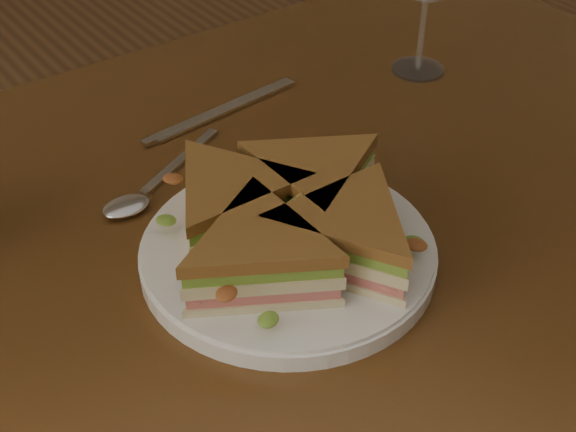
{
  "coord_description": "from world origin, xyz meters",
  "views": [
    {
      "loc": [
        -0.36,
        -0.5,
        1.22
      ],
      "look_at": [
        -0.04,
        -0.05,
        0.8
      ],
      "focal_mm": 50.0,
      "sensor_mm": 36.0,
      "label": 1
    }
  ],
  "objects_px": {
    "spoon": "(140,195)",
    "knife": "(216,114)",
    "table": "(289,289)",
    "plate": "(288,253)",
    "sandwich_wedges": "(288,221)"
  },
  "relations": [
    {
      "from": "table",
      "to": "sandwich_wedges",
      "type": "distance_m",
      "value": 0.16
    },
    {
      "from": "sandwich_wedges",
      "to": "knife",
      "type": "height_order",
      "value": "sandwich_wedges"
    },
    {
      "from": "sandwich_wedges",
      "to": "table",
      "type": "bearing_deg",
      "value": 53.64
    },
    {
      "from": "sandwich_wedges",
      "to": "knife",
      "type": "xyz_separation_m",
      "value": [
        0.08,
        0.25,
        -0.04
      ]
    },
    {
      "from": "plate",
      "to": "spoon",
      "type": "height_order",
      "value": "plate"
    },
    {
      "from": "spoon",
      "to": "knife",
      "type": "distance_m",
      "value": 0.17
    },
    {
      "from": "table",
      "to": "knife",
      "type": "distance_m",
      "value": 0.23
    },
    {
      "from": "table",
      "to": "spoon",
      "type": "relative_size",
      "value": 7.09
    },
    {
      "from": "plate",
      "to": "spoon",
      "type": "bearing_deg",
      "value": 111.75
    },
    {
      "from": "table",
      "to": "knife",
      "type": "xyz_separation_m",
      "value": [
        0.04,
        0.2,
        0.1
      ]
    },
    {
      "from": "plate",
      "to": "sandwich_wedges",
      "type": "bearing_deg",
      "value": 0.0
    },
    {
      "from": "table",
      "to": "knife",
      "type": "height_order",
      "value": "knife"
    },
    {
      "from": "sandwich_wedges",
      "to": "spoon",
      "type": "distance_m",
      "value": 0.18
    },
    {
      "from": "plate",
      "to": "spoon",
      "type": "relative_size",
      "value": 1.56
    },
    {
      "from": "plate",
      "to": "sandwich_wedges",
      "type": "xyz_separation_m",
      "value": [
        0.0,
        0.0,
        0.04
      ]
    }
  ]
}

